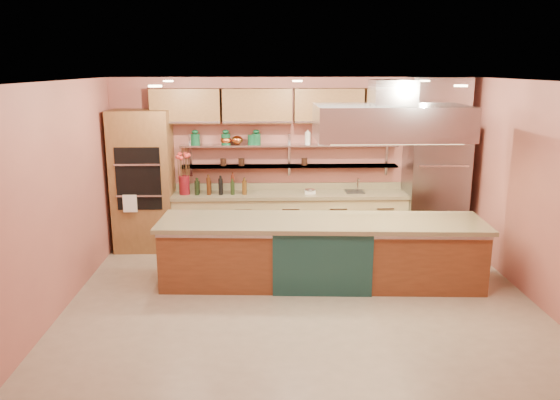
{
  "coord_description": "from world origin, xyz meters",
  "views": [
    {
      "loc": [
        -0.49,
        -6.6,
        2.97
      ],
      "look_at": [
        -0.25,
        1.0,
        1.1
      ],
      "focal_mm": 35.0,
      "sensor_mm": 36.0,
      "label": 1
    }
  ],
  "objects_px": {
    "refrigerator": "(435,186)",
    "green_canister": "(252,140)",
    "island": "(321,252)",
    "copper_kettle": "(237,140)",
    "kitchen_scale": "(310,190)",
    "flower_vase": "(184,185)"
  },
  "relations": [
    {
      "from": "island",
      "to": "copper_kettle",
      "type": "distance_m",
      "value": 2.53
    },
    {
      "from": "flower_vase",
      "to": "island",
      "type": "bearing_deg",
      "value": -36.75
    },
    {
      "from": "island",
      "to": "copper_kettle",
      "type": "height_order",
      "value": "copper_kettle"
    },
    {
      "from": "refrigerator",
      "to": "flower_vase",
      "type": "xyz_separation_m",
      "value": [
        -4.13,
        0.01,
        0.03
      ]
    },
    {
      "from": "flower_vase",
      "to": "green_canister",
      "type": "relative_size",
      "value": 1.9
    },
    {
      "from": "copper_kettle",
      "to": "kitchen_scale",
      "type": "bearing_deg",
      "value": -10.44
    },
    {
      "from": "island",
      "to": "flower_vase",
      "type": "xyz_separation_m",
      "value": [
        -2.09,
        1.56,
        0.63
      ]
    },
    {
      "from": "refrigerator",
      "to": "green_canister",
      "type": "bearing_deg",
      "value": 175.65
    },
    {
      "from": "island",
      "to": "copper_kettle",
      "type": "xyz_separation_m",
      "value": [
        -1.22,
        1.78,
        1.33
      ]
    },
    {
      "from": "island",
      "to": "kitchen_scale",
      "type": "bearing_deg",
      "value": 94.02
    },
    {
      "from": "refrigerator",
      "to": "kitchen_scale",
      "type": "xyz_separation_m",
      "value": [
        -2.07,
        0.01,
        -0.07
      ]
    },
    {
      "from": "flower_vase",
      "to": "copper_kettle",
      "type": "relative_size",
      "value": 1.66
    },
    {
      "from": "refrigerator",
      "to": "copper_kettle",
      "type": "relative_size",
      "value": 11.37
    },
    {
      "from": "island",
      "to": "kitchen_scale",
      "type": "distance_m",
      "value": 1.64
    },
    {
      "from": "green_canister",
      "to": "flower_vase",
      "type": "bearing_deg",
      "value": -168.75
    },
    {
      "from": "refrigerator",
      "to": "copper_kettle",
      "type": "height_order",
      "value": "refrigerator"
    },
    {
      "from": "green_canister",
      "to": "refrigerator",
      "type": "bearing_deg",
      "value": -4.35
    },
    {
      "from": "flower_vase",
      "to": "green_canister",
      "type": "distance_m",
      "value": 1.33
    },
    {
      "from": "kitchen_scale",
      "to": "island",
      "type": "bearing_deg",
      "value": -65.3
    },
    {
      "from": "flower_vase",
      "to": "refrigerator",
      "type": "bearing_deg",
      "value": -0.14
    },
    {
      "from": "kitchen_scale",
      "to": "copper_kettle",
      "type": "distance_m",
      "value": 1.46
    },
    {
      "from": "refrigerator",
      "to": "green_canister",
      "type": "relative_size",
      "value": 12.98
    }
  ]
}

